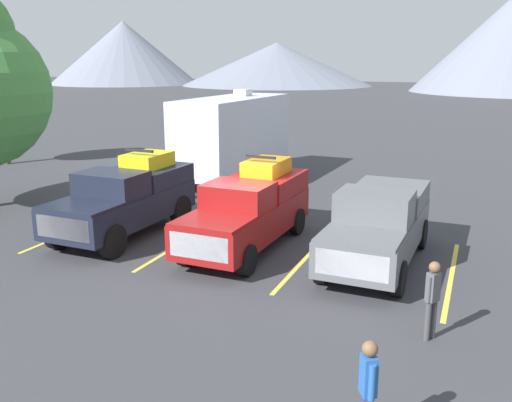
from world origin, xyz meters
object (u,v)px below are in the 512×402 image
object	(u,v)px
pickup_truck_b	(250,208)
camper_trailer_a	(233,134)
pickup_truck_a	(127,197)
person_b	(432,295)
pickup_truck_c	(379,224)
person_a	(368,387)

from	to	relation	value
pickup_truck_b	camper_trailer_a	xyz separation A→B (m)	(-4.26, 8.22, 0.95)
pickup_truck_b	camper_trailer_a	size ratio (longest dim) A/B	0.68
pickup_truck_a	person_b	xyz separation A→B (m)	(9.46, -3.57, -0.26)
pickup_truck_c	person_b	bearing A→B (deg)	-66.03
pickup_truck_a	person_b	distance (m)	10.11
pickup_truck_c	camper_trailer_a	size ratio (longest dim) A/B	0.67
person_a	person_b	distance (m)	3.65
pickup_truck_c	camper_trailer_a	world-z (taller)	camper_trailer_a
camper_trailer_a	pickup_truck_b	bearing A→B (deg)	-62.60
pickup_truck_a	pickup_truck_b	distance (m)	4.01
pickup_truck_a	person_a	world-z (taller)	pickup_truck_a
camper_trailer_a	person_a	bearing A→B (deg)	-59.73
pickup_truck_a	pickup_truck_c	xyz separation A→B (m)	(7.72, 0.35, -0.10)
pickup_truck_c	person_a	xyz separation A→B (m)	(1.20, -7.53, -0.14)
person_a	person_b	bearing A→B (deg)	81.55
pickup_truck_c	person_b	distance (m)	4.29
camper_trailer_a	person_a	distance (m)	18.26
pickup_truck_c	person_a	bearing A→B (deg)	-80.91
pickup_truck_b	person_a	size ratio (longest dim) A/B	3.41
pickup_truck_a	pickup_truck_c	distance (m)	7.73
pickup_truck_b	camper_trailer_a	world-z (taller)	camper_trailer_a
pickup_truck_b	person_a	world-z (taller)	pickup_truck_b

